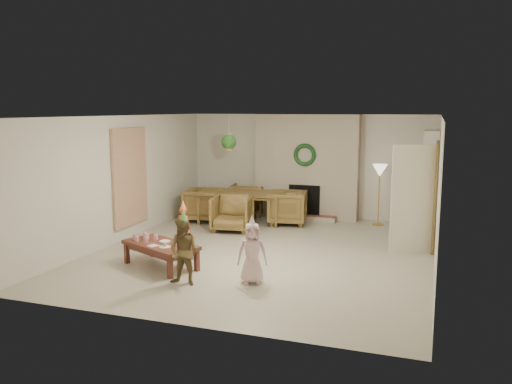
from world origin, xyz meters
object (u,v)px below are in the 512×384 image
at_px(child_pink, 252,253).
at_px(child_plaid, 184,252).
at_px(dining_chair_far, 248,200).
at_px(dining_chair_left, 204,205).
at_px(child_red, 184,229).
at_px(dining_chair_near, 232,213).
at_px(coffee_table_top, 161,245).
at_px(dining_table, 240,208).
at_px(dining_chair_right, 287,208).

bearing_deg(child_pink, child_plaid, -179.10).
bearing_deg(dining_chair_far, dining_chair_left, 45.00).
height_order(child_red, child_pink, child_pink).
xyz_separation_m(dining_chair_near, child_plaid, (0.62, -3.51, 0.12)).
distance_m(child_red, child_pink, 2.25).
bearing_deg(dining_chair_near, dining_chair_left, 135.00).
relative_size(coffee_table_top, child_plaid, 1.30).
distance_m(dining_chair_left, coffee_table_top, 3.67).
bearing_deg(child_red, dining_chair_far, -85.72).
relative_size(dining_chair_left, child_red, 1.01).
relative_size(dining_table, dining_chair_right, 2.34).
height_order(dining_chair_near, child_red, child_red).
height_order(coffee_table_top, child_red, child_red).
distance_m(dining_chair_left, child_plaid, 4.54).
height_order(dining_chair_far, dining_chair_left, same).
height_order(dining_chair_right, child_pink, child_pink).
xyz_separation_m(dining_chair_near, coffee_table_top, (-0.17, -2.84, -0.01)).
xyz_separation_m(dining_table, dining_chair_left, (-0.87, -0.14, 0.04)).
distance_m(dining_table, dining_chair_far, 0.88).
relative_size(child_plaid, child_pink, 1.09).
bearing_deg(dining_table, dining_chair_far, 90.00).
distance_m(dining_chair_far, child_plaid, 5.32).
bearing_deg(dining_chair_right, child_red, -32.20).
xyz_separation_m(dining_chair_left, child_red, (0.73, -2.52, 0.03)).
relative_size(dining_table, dining_chair_far, 2.34).
bearing_deg(coffee_table_top, dining_chair_far, 115.74).
xyz_separation_m(dining_table, child_pink, (1.69, -3.97, 0.12)).
xyz_separation_m(dining_table, dining_chair_far, (-0.14, 0.87, 0.04)).
xyz_separation_m(dining_chair_near, child_pink, (1.55, -3.11, 0.08)).
height_order(dining_table, child_plaid, child_plaid).
relative_size(dining_chair_near, child_red, 1.01).
height_order(dining_table, child_pink, child_pink).
distance_m(dining_chair_near, child_pink, 3.47).
distance_m(dining_chair_left, child_pink, 4.61).
bearing_deg(dining_chair_near, child_pink, -72.29).
bearing_deg(child_plaid, dining_chair_near, 101.97).
height_order(dining_chair_near, coffee_table_top, dining_chair_near).
height_order(dining_chair_near, dining_chair_right, same).
relative_size(dining_chair_near, coffee_table_top, 0.64).
distance_m(dining_table, child_red, 2.66).
xyz_separation_m(coffee_table_top, child_plaid, (0.78, -0.67, 0.13)).
distance_m(dining_table, dining_chair_right, 1.10).
bearing_deg(coffee_table_top, dining_chair_left, 127.61).
xyz_separation_m(dining_chair_left, coffee_table_top, (0.84, -3.57, -0.01)).
distance_m(dining_chair_near, dining_chair_right, 1.40).
xyz_separation_m(dining_chair_far, coffee_table_top, (0.11, -4.57, -0.01)).
xyz_separation_m(dining_chair_far, child_red, (0.00, -3.52, 0.03)).
distance_m(dining_chair_near, child_red, 1.81).
distance_m(dining_chair_right, child_pink, 4.19).
bearing_deg(child_plaid, child_pink, 25.32).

